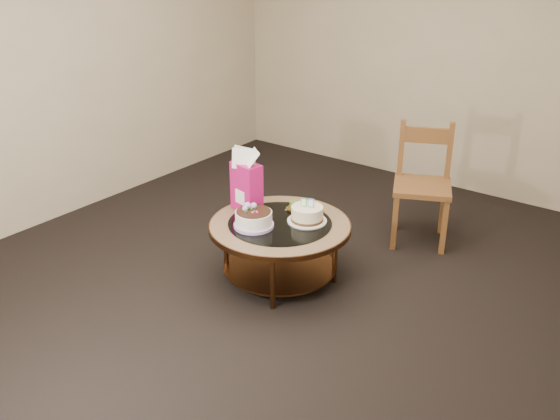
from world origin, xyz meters
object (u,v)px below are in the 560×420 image
Objects in this scene: decorated_cake at (254,220)px; gift_bag at (246,180)px; coffee_table at (280,233)px; dining_chair at (422,184)px; cream_cake at (307,214)px.

decorated_cake is 0.35m from gift_bag.
dining_chair is at bearing 66.86° from coffee_table.
coffee_table is at bearing -138.05° from dining_chair.
dining_chair is (0.52, 1.22, 0.11)m from coffee_table.
cream_cake is at bearing 49.37° from decorated_cake.
gift_bag is (-0.48, -0.10, 0.18)m from cream_cake.
gift_bag reaches higher than coffee_table.
gift_bag is (-0.33, 0.03, 0.31)m from coffee_table.
coffee_table is at bearing 56.57° from decorated_cake.
dining_chair is at bearing 48.36° from cream_cake.
decorated_cake is at bearing -123.43° from coffee_table.
cream_cake is at bearing -134.00° from dining_chair.
gift_bag reaches higher than decorated_cake.
cream_cake reaches higher than decorated_cake.
coffee_table is 1.33m from dining_chair.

